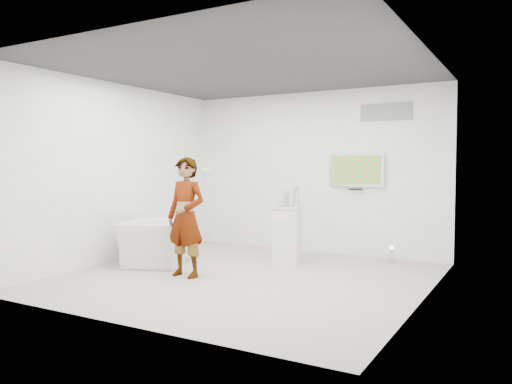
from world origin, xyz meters
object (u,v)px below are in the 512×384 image
pedestal (287,235)px  person (186,217)px  tv (357,170)px  armchair (154,242)px  floor_uplight (392,255)px

pedestal → person: bearing=-116.7°
tv → armchair: (-2.65, -2.38, -1.19)m
person → armchair: (-1.02, 0.46, -0.51)m
tv → floor_uplight: size_ratio=3.76×
pedestal → floor_uplight: bearing=29.0°
person → floor_uplight: bearing=49.7°
armchair → floor_uplight: size_ratio=4.16×
tv → person: bearing=-119.8°
tv → pedestal: bearing=-123.8°
floor_uplight → tv: bearing=155.0°
pedestal → armchair: bearing=-147.3°
pedestal → floor_uplight: size_ratio=3.56×
floor_uplight → armchair: bearing=-148.9°
person → pedestal: size_ratio=1.84×
person → armchair: size_ratio=1.58×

